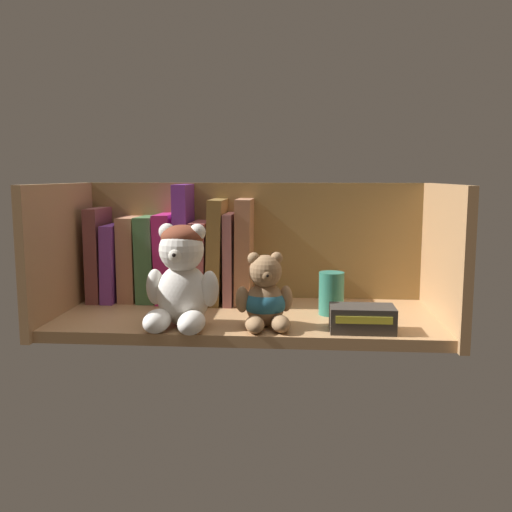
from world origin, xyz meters
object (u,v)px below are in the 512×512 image
(book_3, at_px, (151,258))
(book_4, at_px, (169,257))
(book_1, at_px, (116,261))
(book_5, at_px, (185,243))
(book_2, at_px, (132,258))
(book_7, at_px, (218,250))
(teddy_bear_smaller, at_px, (265,298))
(small_product_box, at_px, (362,319))
(book_8, at_px, (231,257))
(book_6, at_px, (202,261))
(teddy_bear_larger, at_px, (182,278))
(pillar_candle, at_px, (331,293))
(book_9, at_px, (245,250))
(book_0, at_px, (102,253))

(book_3, relative_size, book_4, 0.97)
(book_1, xyz_separation_m, book_5, (0.15, 0.00, 0.04))
(book_2, height_order, book_5, book_5)
(book_7, bearing_deg, book_5, 180.00)
(book_4, bearing_deg, book_1, 180.00)
(book_1, bearing_deg, teddy_bear_smaller, -32.24)
(book_5, bearing_deg, small_product_box, -32.58)
(book_8, xyz_separation_m, small_product_box, (0.24, -0.22, -0.07))
(book_6, bearing_deg, teddy_bear_larger, -89.39)
(book_1, xyz_separation_m, book_4, (0.11, 0.00, 0.01))
(book_8, relative_size, teddy_bear_smaller, 1.41)
(book_7, xyz_separation_m, pillar_candle, (0.23, -0.10, -0.06))
(book_9, bearing_deg, book_6, 180.00)
(book_8, bearing_deg, book_4, 180.00)
(book_1, xyz_separation_m, book_6, (0.18, 0.00, 0.00))
(pillar_candle, bearing_deg, book_6, 158.07)
(small_product_box, bearing_deg, book_9, 134.90)
(book_6, relative_size, small_product_box, 1.54)
(teddy_bear_larger, bearing_deg, pillar_candle, 22.45)
(book_7, xyz_separation_m, teddy_bear_smaller, (0.11, -0.21, -0.05))
(book_2, height_order, teddy_bear_smaller, book_2)
(book_5, bearing_deg, book_8, 0.00)
(book_6, distance_m, book_8, 0.06)
(book_7, height_order, teddy_bear_smaller, book_7)
(book_3, relative_size, teddy_bear_larger, 0.99)
(book_0, height_order, book_3, book_0)
(book_0, relative_size, book_2, 1.11)
(teddy_bear_smaller, bearing_deg, book_3, 140.88)
(book_5, distance_m, teddy_bear_larger, 0.22)
(book_7, bearing_deg, book_1, 180.00)
(book_3, xyz_separation_m, book_5, (0.07, 0.00, 0.03))
(book_5, relative_size, book_7, 1.14)
(book_6, distance_m, pillar_candle, 0.28)
(book_9, relative_size, teddy_bear_smaller, 1.63)
(book_8, distance_m, teddy_bear_larger, 0.22)
(book_0, distance_m, pillar_candle, 0.49)
(book_0, relative_size, book_3, 1.10)
(book_6, bearing_deg, book_7, 0.00)
(book_8, distance_m, pillar_candle, 0.23)
(book_0, distance_m, book_5, 0.18)
(book_7, relative_size, teddy_bear_larger, 1.19)
(book_7, bearing_deg, teddy_bear_smaller, -61.73)
(book_4, relative_size, teddy_bear_larger, 1.02)
(teddy_bear_larger, bearing_deg, book_2, 125.21)
(book_2, xyz_separation_m, book_7, (0.18, 0.00, 0.02))
(book_1, bearing_deg, book_2, 0.00)
(book_9, distance_m, small_product_box, 0.32)
(book_9, height_order, teddy_bear_larger, book_9)
(book_3, bearing_deg, pillar_candle, -15.89)
(book_3, height_order, small_product_box, book_3)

